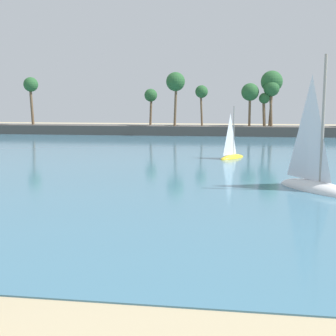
{
  "coord_description": "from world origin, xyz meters",
  "views": [
    {
      "loc": [
        2.47,
        -4.39,
        6.17
      ],
      "look_at": [
        0.17,
        10.98,
        3.94
      ],
      "focal_mm": 49.1,
      "sensor_mm": 36.0,
      "label": 1
    }
  ],
  "objects": [
    {
      "name": "sailboat_toward_headland",
      "position": [
        2.0,
        46.11,
        0.61
      ],
      "size": [
        3.27,
        4.27,
        6.13
      ],
      "color": "yellow",
      "rests_on": "sea"
    },
    {
      "name": "sea",
      "position": [
        0.0,
        65.14,
        0.03
      ],
      "size": [
        220.0,
        113.02,
        0.06
      ],
      "primitive_type": "cube",
      "color": "teal",
      "rests_on": "ground"
    },
    {
      "name": "sailboat_near_shore",
      "position": [
        7.98,
        28.46,
        0.96
      ],
      "size": [
        5.68,
        6.8,
        9.98
      ],
      "color": "white",
      "rests_on": "sea"
    },
    {
      "name": "palm_headland",
      "position": [
        4.22,
        81.58,
        3.16
      ],
      "size": [
        111.81,
        6.23,
        12.56
      ],
      "color": "#514C47",
      "rests_on": "ground"
    }
  ]
}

